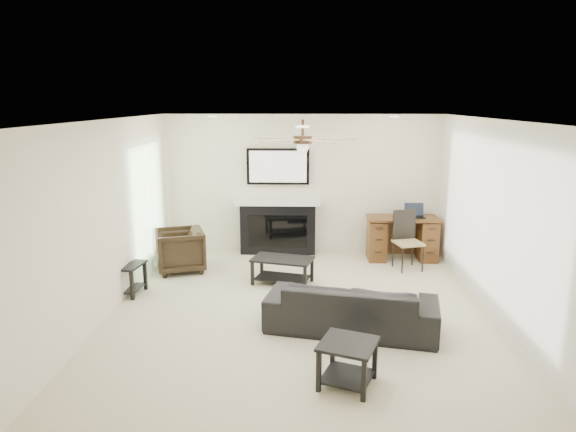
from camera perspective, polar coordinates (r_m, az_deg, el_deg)
name	(u,v)px	position (r m, az deg, el deg)	size (l,w,h in m)	color
room_shell	(317,184)	(6.59, 3.23, 3.56)	(5.50, 5.54, 2.52)	beige
sofa	(351,307)	(6.34, 7.07, -9.95)	(2.05, 0.80, 0.60)	black
armchair	(180,250)	(8.56, -11.94, -3.75)	(0.74, 0.76, 0.69)	black
coffee_table	(282,271)	(7.85, -0.62, -6.10)	(0.90, 0.50, 0.40)	black
end_table_near	(348,364)	(5.23, 6.63, -15.98)	(0.52, 0.52, 0.45)	black
end_table_left	(125,279)	(7.79, -17.66, -6.67)	(0.50, 0.50, 0.45)	black
fireplace_unit	(278,202)	(9.19, -1.14, 1.56)	(1.52, 0.34, 1.91)	black
desk	(402,238)	(9.18, 12.54, -2.43)	(1.22, 0.56, 0.76)	#3C220F
desk_chair	(408,241)	(8.64, 13.24, -2.71)	(0.42, 0.44, 0.97)	black
laptop	(415,211)	(9.09, 13.95, 0.55)	(0.33, 0.24, 0.23)	black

